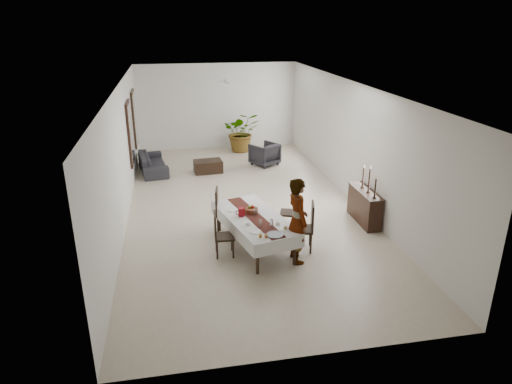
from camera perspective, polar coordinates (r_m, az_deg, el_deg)
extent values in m
cube|color=beige|center=(12.35, -1.65, -1.67)|extent=(6.00, 12.00, 0.00)
cube|color=silver|center=(11.51, -1.82, 13.21)|extent=(6.00, 12.00, 0.02)
cube|color=silver|center=(17.64, -4.84, 10.59)|extent=(6.00, 0.02, 3.20)
cube|color=silver|center=(6.38, 6.85, -8.77)|extent=(6.00, 0.02, 3.20)
cube|color=silver|center=(11.76, -16.36, 4.57)|extent=(0.02, 12.00, 3.20)
cube|color=silver|center=(12.63, 11.92, 6.06)|extent=(0.02, 12.00, 3.20)
cube|color=black|center=(9.90, -0.24, -3.27)|extent=(1.47, 2.44, 0.05)
cylinder|color=black|center=(9.02, 0.20, -8.34)|extent=(0.08, 0.08, 0.66)
cylinder|color=black|center=(9.36, 4.87, -7.27)|extent=(0.08, 0.08, 0.66)
cylinder|color=black|center=(10.82, -4.62, -3.22)|extent=(0.08, 0.08, 0.66)
cylinder|color=black|center=(11.10, -0.58, -2.50)|extent=(0.08, 0.08, 0.66)
cube|color=silver|center=(9.89, -0.24, -3.12)|extent=(1.68, 2.64, 0.01)
cube|color=white|center=(9.75, -3.21, -4.41)|extent=(0.60, 2.37, 0.28)
cube|color=white|center=(10.16, 2.61, -3.29)|extent=(0.60, 2.37, 0.28)
cube|color=silver|center=(8.96, 3.01, -6.80)|extent=(1.09, 0.28, 0.28)
cube|color=white|center=(10.97, -2.87, -1.41)|extent=(1.09, 0.28, 0.28)
cube|color=#562118|center=(9.88, -0.24, -3.08)|extent=(0.90, 2.38, 0.00)
cylinder|color=maroon|center=(9.88, -1.83, -2.51)|extent=(0.17, 0.17, 0.19)
torus|color=maroon|center=(9.85, -2.26, -2.59)|extent=(0.11, 0.05, 0.11)
cylinder|color=silver|center=(9.39, 1.95, -3.91)|extent=(0.07, 0.07, 0.16)
cylinder|color=white|center=(9.38, 0.55, -3.92)|extent=(0.07, 0.07, 0.16)
cylinder|color=silver|center=(9.91, -0.10, -2.52)|extent=(0.07, 0.07, 0.16)
cylinder|color=silver|center=(9.52, 2.74, -3.90)|extent=(0.09, 0.09, 0.06)
cylinder|color=white|center=(9.53, 2.74, -4.03)|extent=(0.14, 0.14, 0.01)
cylinder|color=white|center=(9.49, -0.97, -3.96)|extent=(0.09, 0.09, 0.06)
cylinder|color=silver|center=(9.50, -0.97, -4.09)|extent=(0.14, 0.14, 0.01)
cylinder|color=white|center=(9.32, 3.70, -4.66)|extent=(0.23, 0.23, 0.01)
sphere|color=tan|center=(9.30, 3.70, -4.51)|extent=(0.09, 0.09, 0.09)
cylinder|color=silver|center=(9.19, -0.02, -4.99)|extent=(0.23, 0.23, 0.01)
cylinder|color=white|center=(10.21, -3.00, -2.25)|extent=(0.23, 0.23, 0.01)
cylinder|color=#3E3F44|center=(9.07, 2.37, -5.36)|extent=(0.34, 0.34, 0.02)
cylinder|color=#8F4B14|center=(8.95, 1.26, -5.53)|extent=(0.06, 0.06, 0.07)
cylinder|color=#946115|center=(8.96, 0.56, -5.50)|extent=(0.06, 0.06, 0.07)
cylinder|color=brown|center=(10.08, -0.55, -2.30)|extent=(0.28, 0.28, 0.09)
sphere|color=#A81D10|center=(10.08, -0.45, -1.86)|extent=(0.09, 0.09, 0.09)
sphere|color=olive|center=(10.06, -0.82, -1.90)|extent=(0.08, 0.08, 0.08)
cube|color=black|center=(9.92, 5.80, -4.64)|extent=(0.56, 0.56, 0.05)
cylinder|color=black|center=(9.88, 6.87, -6.46)|extent=(0.06, 0.06, 0.45)
cylinder|color=black|center=(10.21, 6.78, -5.49)|extent=(0.06, 0.06, 0.45)
cylinder|color=black|center=(9.86, 4.68, -6.41)|extent=(0.06, 0.06, 0.45)
cylinder|color=black|center=(10.20, 4.67, -5.44)|extent=(0.06, 0.06, 0.45)
cube|color=black|center=(9.80, 7.08, -3.02)|extent=(0.16, 0.45, 0.58)
cube|color=black|center=(10.83, 4.13, -2.60)|extent=(0.52, 0.52, 0.05)
cylinder|color=black|center=(10.77, 4.92, -4.11)|extent=(0.05, 0.05, 0.40)
cylinder|color=black|center=(11.07, 5.04, -3.38)|extent=(0.05, 0.05, 0.40)
cylinder|color=black|center=(10.79, 3.14, -4.01)|extent=(0.05, 0.05, 0.40)
cylinder|color=black|center=(11.09, 3.31, -3.28)|extent=(0.05, 0.05, 0.40)
cube|color=black|center=(10.72, 5.16, -1.29)|extent=(0.17, 0.40, 0.52)
cube|color=black|center=(9.68, -3.97, -5.59)|extent=(0.43, 0.43, 0.05)
cylinder|color=black|center=(9.93, -4.98, -6.38)|extent=(0.04, 0.04, 0.41)
cylinder|color=black|center=(9.63, -4.88, -7.30)|extent=(0.04, 0.04, 0.41)
cylinder|color=black|center=(9.94, -3.03, -6.28)|extent=(0.04, 0.04, 0.41)
cylinder|color=black|center=(9.65, -2.86, -7.19)|extent=(0.04, 0.04, 0.41)
cube|color=black|center=(9.55, -5.14, -4.14)|extent=(0.06, 0.41, 0.52)
cube|color=black|center=(10.68, -3.76, -2.67)|extent=(0.53, 0.53, 0.05)
cylinder|color=black|center=(10.96, -4.67, -3.49)|extent=(0.05, 0.05, 0.45)
cylinder|color=black|center=(10.62, -4.78, -4.33)|extent=(0.05, 0.05, 0.45)
cylinder|color=black|center=(10.94, -2.71, -3.48)|extent=(0.05, 0.05, 0.45)
cylinder|color=black|center=(10.60, -2.76, -4.32)|extent=(0.05, 0.05, 0.45)
cube|color=black|center=(10.57, -4.93, -1.12)|extent=(0.12, 0.46, 0.58)
imported|color=#95989E|center=(9.29, 5.20, -3.57)|extent=(0.52, 0.71, 1.81)
cube|color=black|center=(11.54, 13.39, -1.81)|extent=(0.35, 1.32, 0.79)
cube|color=black|center=(11.39, 13.56, 0.10)|extent=(0.39, 1.38, 0.03)
cylinder|color=black|center=(10.97, 14.58, -0.66)|extent=(0.09, 0.09, 0.03)
cylinder|color=black|center=(10.89, 14.69, 0.49)|extent=(0.04, 0.04, 0.44)
cylinder|color=beige|center=(10.80, 14.81, 1.76)|extent=(0.03, 0.03, 0.07)
cylinder|color=black|center=(11.27, 13.84, -0.01)|extent=(0.09, 0.09, 0.03)
cylinder|color=black|center=(11.17, 13.97, 1.43)|extent=(0.04, 0.04, 0.57)
cylinder|color=white|center=(11.07, 14.12, 3.00)|extent=(0.03, 0.03, 0.07)
cylinder|color=black|center=(11.57, 13.14, 0.61)|extent=(0.09, 0.09, 0.03)
cylinder|color=black|center=(11.48, 13.25, 1.80)|extent=(0.04, 0.04, 0.49)
cylinder|color=#EDE8CE|center=(11.40, 13.36, 3.12)|extent=(0.03, 0.03, 0.07)
imported|color=#2B292F|center=(15.39, -12.76, 3.59)|extent=(1.05, 2.09, 0.58)
imported|color=#29262B|center=(15.68, 1.07, 4.77)|extent=(1.13, 1.14, 0.76)
cube|color=black|center=(15.03, -6.00, 3.21)|extent=(0.94, 0.68, 0.40)
imported|color=#265B24|center=(17.27, -1.80, 7.54)|extent=(1.40, 1.23, 1.49)
cube|color=black|center=(13.88, -15.45, 7.09)|extent=(0.06, 1.05, 1.85)
cube|color=white|center=(13.88, -15.31, 7.10)|extent=(0.01, 0.90, 1.70)
cube|color=black|center=(15.93, -14.94, 8.85)|extent=(0.06, 1.05, 1.85)
cube|color=silver|center=(15.92, -14.82, 8.86)|extent=(0.01, 0.90, 1.70)
cylinder|color=white|center=(14.47, -3.72, 14.37)|extent=(0.04, 0.04, 0.20)
cylinder|color=white|center=(14.49, -3.70, 13.58)|extent=(0.16, 0.16, 0.08)
cube|color=silver|center=(14.84, -3.87, 13.75)|extent=(0.10, 0.55, 0.01)
cube|color=silver|center=(14.15, -3.52, 13.41)|extent=(0.10, 0.55, 0.01)
cube|color=white|center=(14.54, -2.29, 13.63)|extent=(0.55, 0.10, 0.01)
cube|color=silver|center=(14.45, -5.12, 13.52)|extent=(0.55, 0.10, 0.01)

